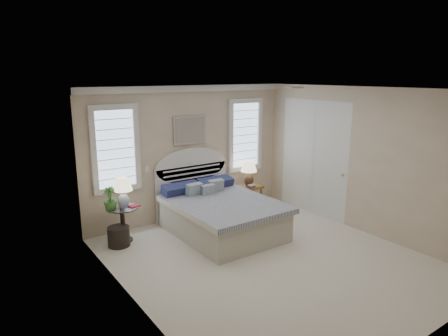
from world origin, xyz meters
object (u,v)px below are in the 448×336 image
lamp_left (123,189)px  bed (218,212)px  lamp_right (249,171)px  side_table_left (123,220)px  floor_pot (119,236)px  nightstand_right (250,192)px

lamp_left → bed: bearing=-18.6°
bed → lamp_right: bearing=28.2°
side_table_left → floor_pot: (-0.14, -0.16, -0.21)m
bed → side_table_left: (-1.65, 0.59, 0.00)m
bed → side_table_left: size_ratio=3.61×
bed → nightstand_right: bearing=28.0°
floor_pot → lamp_left: (0.17, 0.12, 0.79)m
side_table_left → floor_pot: size_ratio=1.67×
floor_pot → side_table_left: bearing=48.0°
lamp_left → lamp_right: bearing=2.5°
floor_pot → lamp_right: bearing=4.5°
bed → side_table_left: bearing=160.3°
side_table_left → nightstand_right: bearing=1.9°
side_table_left → nightstand_right: (2.95, 0.10, -0.00)m
nightstand_right → floor_pot: nightstand_right is taller
bed → lamp_right: size_ratio=3.98×
lamp_left → floor_pot: bearing=-145.3°
lamp_right → lamp_left: bearing=-177.5°
lamp_right → bed: bearing=-151.8°
lamp_right → floor_pot: bearing=-175.5°
lamp_left → lamp_right: (2.88, 0.12, -0.09)m
nightstand_right → lamp_right: bearing=-157.4°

